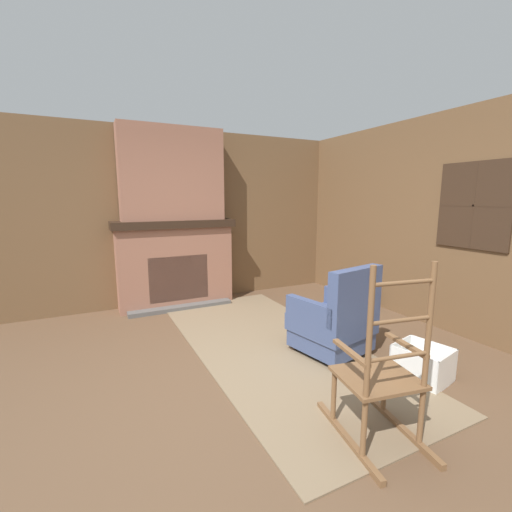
{
  "coord_description": "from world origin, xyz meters",
  "views": [
    {
      "loc": [
        2.55,
        -1.17,
        1.63
      ],
      "look_at": [
        -1.29,
        0.74,
        0.9
      ],
      "focal_mm": 24.0,
      "sensor_mm": 36.0,
      "label": 1
    }
  ],
  "objects_px": {
    "rocking_chair": "(381,382)",
    "storage_case": "(191,216)",
    "armchair": "(335,322)",
    "oil_lamp_vase": "(148,214)",
    "laundry_basket": "(422,363)",
    "firewood_stack": "(354,298)"
  },
  "relations": [
    {
      "from": "rocking_chair",
      "to": "oil_lamp_vase",
      "type": "height_order",
      "value": "oil_lamp_vase"
    },
    {
      "from": "oil_lamp_vase",
      "to": "rocking_chair",
      "type": "bearing_deg",
      "value": 13.47
    },
    {
      "from": "rocking_chair",
      "to": "storage_case",
      "type": "bearing_deg",
      "value": 14.05
    },
    {
      "from": "laundry_basket",
      "to": "storage_case",
      "type": "distance_m",
      "value": 3.64
    },
    {
      "from": "rocking_chair",
      "to": "firewood_stack",
      "type": "distance_m",
      "value": 3.02
    },
    {
      "from": "armchair",
      "to": "storage_case",
      "type": "height_order",
      "value": "storage_case"
    },
    {
      "from": "laundry_basket",
      "to": "oil_lamp_vase",
      "type": "relative_size",
      "value": 1.78
    },
    {
      "from": "rocking_chair",
      "to": "oil_lamp_vase",
      "type": "distance_m",
      "value": 3.85
    },
    {
      "from": "oil_lamp_vase",
      "to": "armchair",
      "type": "bearing_deg",
      "value": 30.35
    },
    {
      "from": "armchair",
      "to": "firewood_stack",
      "type": "distance_m",
      "value": 1.78
    },
    {
      "from": "armchair",
      "to": "oil_lamp_vase",
      "type": "bearing_deg",
      "value": 18.83
    },
    {
      "from": "armchair",
      "to": "oil_lamp_vase",
      "type": "relative_size",
      "value": 3.36
    },
    {
      "from": "oil_lamp_vase",
      "to": "storage_case",
      "type": "height_order",
      "value": "oil_lamp_vase"
    },
    {
      "from": "firewood_stack",
      "to": "storage_case",
      "type": "bearing_deg",
      "value": -121.07
    },
    {
      "from": "armchair",
      "to": "firewood_stack",
      "type": "relative_size",
      "value": 1.87
    },
    {
      "from": "rocking_chair",
      "to": "storage_case",
      "type": "distance_m",
      "value": 3.75
    },
    {
      "from": "rocking_chair",
      "to": "firewood_stack",
      "type": "bearing_deg",
      "value": -28.92
    },
    {
      "from": "rocking_chair",
      "to": "storage_case",
      "type": "xyz_separation_m",
      "value": [
        -3.62,
        -0.25,
        0.94
      ]
    },
    {
      "from": "laundry_basket",
      "to": "oil_lamp_vase",
      "type": "height_order",
      "value": "oil_lamp_vase"
    },
    {
      "from": "laundry_basket",
      "to": "firewood_stack",
      "type": "bearing_deg",
      "value": 154.23
    },
    {
      "from": "rocking_chair",
      "to": "laundry_basket",
      "type": "xyz_separation_m",
      "value": [
        -0.41,
        0.97,
        -0.27
      ]
    },
    {
      "from": "firewood_stack",
      "to": "storage_case",
      "type": "relative_size",
      "value": 2.13
    }
  ]
}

